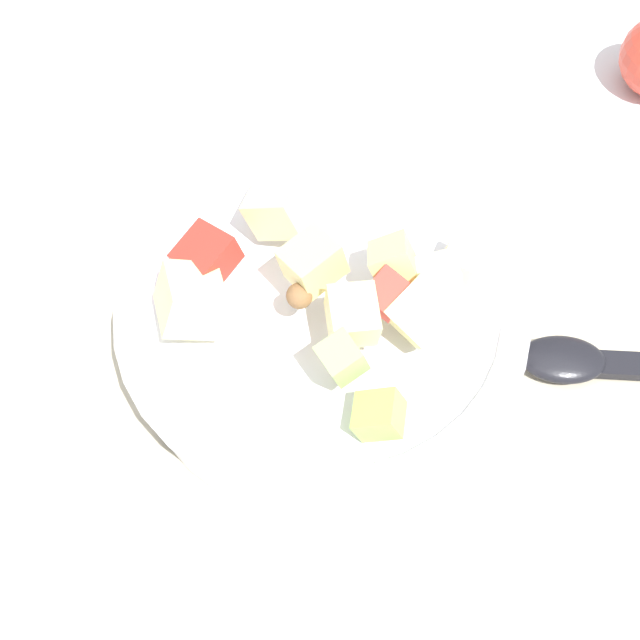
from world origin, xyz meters
TOP-DOWN VIEW (x-y plane):
  - ground_plane at (0.00, 0.00)m, footprint 2.40×2.40m
  - placemat at (0.00, 0.00)m, footprint 0.47×0.38m
  - salad_bowl at (-0.02, 0.00)m, footprint 0.26×0.26m
  - serving_spoon at (-0.21, -0.06)m, footprint 0.21×0.09m

SIDE VIEW (x-z plane):
  - ground_plane at x=0.00m, z-range 0.00..0.00m
  - placemat at x=0.00m, z-range 0.00..0.01m
  - serving_spoon at x=-0.21m, z-range 0.00..0.02m
  - salad_bowl at x=-0.02m, z-range -0.01..0.10m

